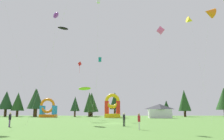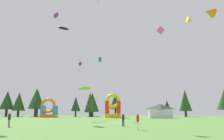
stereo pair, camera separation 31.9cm
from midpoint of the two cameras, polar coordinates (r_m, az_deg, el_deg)
The scene contains 27 objects.
ground_plane at distance 39.15m, azimuth -0.02°, elevation -13.20°, with size 120.00×120.00×0.00m, color #548438.
kite_yellow_delta at distance 49.38m, azimuth 19.11°, elevation 11.72°, with size 1.67×5.74×20.79m.
kite_orange_delta at distance 57.77m, azimuth 23.37°, elevation 13.17°, with size 2.77×8.35×25.44m.
kite_black_parafoil at distance 66.03m, azimuth -11.93°, elevation 10.15°, with size 6.03×3.50×25.23m.
kite_lime_parafoil at distance 46.10m, azimuth -6.67°, elevation -4.65°, with size 2.70×1.42×6.94m.
kite_white_box at distance 40.52m, azimuth -3.32°, elevation 16.76°, with size 0.75×4.03×20.99m.
kite_teal_box at distance 51.30m, azimuth -2.86°, elevation 2.57°, with size 2.20×1.26×13.91m.
kite_pink_diamond at distance 53.78m, azimuth 12.20°, elevation 9.54°, with size 2.71×6.40×20.77m.
kite_red_diamond at distance 62.68m, azimuth -7.89°, elevation 1.38°, with size 5.16×0.98×15.14m.
kite_purple_parafoil at distance 56.49m, azimuth -13.67°, elevation 13.13°, with size 3.29×6.58×24.62m.
person_midfield at distance 31.46m, azimuth 3.12°, elevation -11.99°, with size 0.38×0.38×1.80m.
person_left_edge at distance 26.12m, azimuth 6.82°, elevation -12.33°, with size 0.33×0.33×1.78m.
person_far_side at distance 33.19m, azimuth -24.06°, elevation -10.96°, with size 0.34×0.34×1.88m.
inflatable_blue_arch at distance 70.06m, azimuth 0.37°, elevation -9.63°, with size 4.67×4.34×7.18m.
inflatable_orange_dome at distance 76.67m, azimuth -15.46°, elevation -9.70°, with size 4.95×3.67×6.06m.
festival_tent at distance 67.43m, azimuth 12.10°, elevation -10.01°, with size 6.31×3.26×3.97m.
tree_row_1 at distance 91.10m, azimuth -24.65°, elevation -6.90°, with size 5.09×5.09×9.14m.
tree_row_2 at distance 89.21m, azimuth -22.19°, elevation -7.33°, with size 4.58×4.58×8.63m.
tree_row_3 at distance 88.29m, azimuth -18.31°, elevation -6.82°, with size 5.69×5.69×10.20m.
tree_row_4 at distance 84.54m, azimuth -18.11°, elevation -6.92°, with size 5.18×5.18×9.66m.
tree_row_5 at distance 80.74m, azimuth -8.95°, elevation -8.39°, with size 3.26×3.26×6.93m.
tree_row_6 at distance 81.12m, azimuth -5.39°, elevation -8.04°, with size 4.03×4.03×8.49m.
tree_row_7 at distance 80.71m, azimuth -5.42°, elevation -8.60°, with size 3.17×3.17×6.94m.
tree_row_8 at distance 84.92m, azimuth -4.85°, elevation -8.03°, with size 5.16×5.16×8.70m.
tree_row_9 at distance 81.39m, azimuth 0.99°, elevation -7.74°, with size 3.86×3.86×8.57m.
tree_row_10 at distance 83.69m, azimuth 13.73°, elevation -8.83°, with size 3.02×3.02×5.73m.
tree_row_11 at distance 85.03m, azimuth 17.93°, elevation -7.25°, with size 4.43×4.43×9.45m.
Camera 2 is at (0.98, -39.09, 2.08)m, focal length 36.52 mm.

